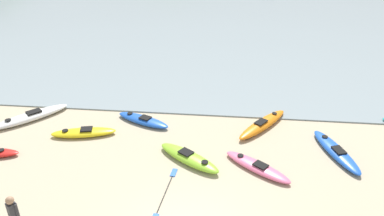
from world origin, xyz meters
name	(u,v)px	position (x,y,z in m)	size (l,w,h in m)	color
kayak_on_sand_0	(336,151)	(5.20, 5.37, 0.14)	(1.61, 3.14, 0.32)	blue
kayak_on_sand_1	(84,132)	(-4.97, 5.70, 0.14)	(2.75, 1.26, 0.32)	yellow
kayak_on_sand_4	(257,167)	(2.13, 4.08, 0.12)	(2.58, 2.19, 0.29)	#E5668C
kayak_on_sand_5	(189,158)	(-0.39, 4.33, 0.16)	(2.70, 2.21, 0.37)	#8CCC2D
kayak_on_sand_6	(263,124)	(2.52, 7.14, 0.16)	(2.49, 3.05, 0.37)	orange
kayak_on_sand_7	(31,116)	(-7.82, 6.75, 0.17)	(2.89, 3.04, 0.38)	white
kayak_on_sand_8	(143,120)	(-2.73, 7.01, 0.14)	(2.67, 1.69, 0.32)	blue
loose_paddle	(165,194)	(-0.97, 2.40, 0.01)	(0.48, 2.78, 0.03)	black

